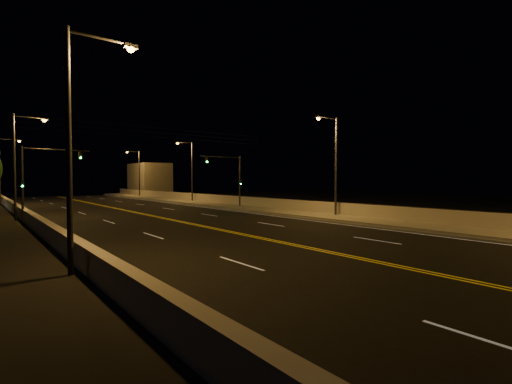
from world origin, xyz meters
TOP-DOWN VIEW (x-y plane):
  - road at (0.00, 20.00)m, footprint 18.00×120.00m
  - sidewalk at (10.80, 20.00)m, footprint 3.60×120.00m
  - curb at (8.93, 20.00)m, footprint 0.14×120.00m
  - parapet_wall at (12.45, 20.00)m, footprint 0.30×120.00m
  - jersey_barrier at (-9.63, 20.00)m, footprint 0.45×120.00m
  - distant_building_right at (16.50, 73.78)m, footprint 6.00×10.00m
  - parapet_rail at (12.45, 20.00)m, footprint 0.06×120.00m
  - lane_markings at (0.00, 19.93)m, footprint 17.32×116.00m
  - streetlight_1 at (11.51, 19.57)m, footprint 2.55×0.28m
  - streetlight_2 at (11.51, 45.75)m, footprint 2.55×0.28m
  - streetlight_3 at (11.51, 66.75)m, footprint 2.55×0.28m
  - streetlight_4 at (-9.91, 12.74)m, footprint 2.55×0.28m
  - streetlight_5 at (-9.91, 34.20)m, footprint 2.55×0.28m
  - streetlight_6 at (-9.91, 55.84)m, footprint 2.55×0.28m
  - traffic_signal_right at (9.98, 32.80)m, footprint 5.11×0.31m
  - traffic_signal_left at (-8.78, 32.80)m, footprint 5.11×0.31m
  - overhead_wires at (0.00, 29.50)m, footprint 22.00×0.03m

SIDE VIEW (x-z plane):
  - road at x=0.00m, z-range 0.00..0.02m
  - lane_markings at x=0.00m, z-range 0.02..0.02m
  - curb at x=8.93m, z-range 0.00..0.15m
  - sidewalk at x=10.80m, z-range 0.00..0.30m
  - jersey_barrier at x=-9.63m, z-range 0.00..0.97m
  - parapet_wall at x=12.45m, z-range 0.30..1.30m
  - parapet_rail at x=12.45m, z-range 1.30..1.36m
  - distant_building_right at x=16.50m, z-range 0.00..6.60m
  - traffic_signal_right at x=9.98m, z-range 0.80..6.77m
  - traffic_signal_left at x=-8.78m, z-range 0.80..6.77m
  - streetlight_1 at x=11.51m, z-range 0.70..9.31m
  - streetlight_2 at x=11.51m, z-range 0.70..9.31m
  - streetlight_3 at x=11.51m, z-range 0.70..9.31m
  - streetlight_4 at x=-9.91m, z-range 0.70..9.31m
  - streetlight_5 at x=-9.91m, z-range 0.70..9.31m
  - streetlight_6 at x=-9.91m, z-range 0.70..9.31m
  - overhead_wires at x=0.00m, z-range 6.98..7.81m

